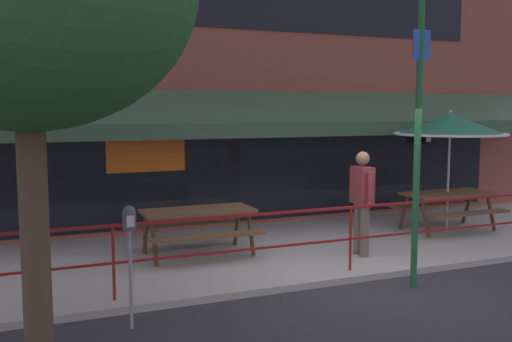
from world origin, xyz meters
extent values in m
plane|color=#2D2D30|center=(0.00, 0.00, 0.00)|extent=(120.00, 120.00, 0.00)
cube|color=#ADA89E|center=(0.00, 2.00, 0.05)|extent=(15.00, 4.00, 0.10)
cube|color=brown|center=(0.00, 4.25, 3.32)|extent=(15.00, 0.50, 6.64)
cube|color=black|center=(0.00, 3.99, 1.35)|extent=(12.00, 0.02, 2.30)
cube|color=orange|center=(-2.25, 3.97, 1.65)|extent=(1.50, 0.02, 0.70)
cube|color=#335138|center=(0.00, 3.45, 2.50)|extent=(13.80, 0.92, 0.70)
cube|color=#335138|center=(0.00, 2.94, 2.10)|extent=(13.80, 0.08, 0.28)
cube|color=black|center=(4.12, 3.86, 2.03)|extent=(0.04, 0.28, 0.04)
cube|color=black|center=(4.12, 3.72, 1.85)|extent=(0.18, 0.18, 0.28)
cube|color=beige|center=(4.12, 3.72, 1.85)|extent=(0.13, 0.19, 0.20)
cylinder|color=maroon|center=(-3.45, 0.30, 0.57)|extent=(0.04, 0.04, 0.95)
cylinder|color=maroon|center=(0.00, 0.30, 0.57)|extent=(0.04, 0.04, 0.95)
cube|color=maroon|center=(0.00, 0.30, 1.05)|extent=(13.80, 0.04, 0.04)
cube|color=maroon|center=(0.00, 0.30, 0.57)|extent=(13.80, 0.03, 0.03)
cube|color=brown|center=(-1.83, 2.01, 0.84)|extent=(1.80, 0.80, 0.05)
cube|color=brown|center=(-1.83, 1.43, 0.54)|extent=(1.80, 0.26, 0.04)
cube|color=brown|center=(-1.83, 2.59, 0.54)|extent=(1.80, 0.26, 0.04)
cylinder|color=#48311E|center=(-1.03, 1.70, 0.47)|extent=(0.07, 0.30, 0.73)
cylinder|color=#48311E|center=(-1.03, 2.33, 0.47)|extent=(0.07, 0.30, 0.73)
cylinder|color=#48311E|center=(-2.63, 1.70, 0.47)|extent=(0.07, 0.30, 0.73)
cylinder|color=#48311E|center=(-2.63, 2.33, 0.47)|extent=(0.07, 0.30, 0.73)
cube|color=brown|center=(3.27, 1.96, 0.84)|extent=(1.80, 0.80, 0.05)
cube|color=brown|center=(3.27, 1.38, 0.54)|extent=(1.80, 0.26, 0.04)
cube|color=brown|center=(3.27, 2.54, 0.54)|extent=(1.80, 0.26, 0.04)
cylinder|color=#48311E|center=(4.07, 1.65, 0.47)|extent=(0.07, 0.30, 0.73)
cylinder|color=#48311E|center=(4.07, 2.28, 0.47)|extent=(0.07, 0.30, 0.73)
cylinder|color=#48311E|center=(2.47, 1.65, 0.47)|extent=(0.07, 0.30, 0.73)
cylinder|color=#48311E|center=(2.47, 2.28, 0.47)|extent=(0.07, 0.30, 0.73)
cylinder|color=#B7B2A8|center=(3.27, 1.98, 1.25)|extent=(0.04, 0.04, 2.30)
cone|color=#1E6B47|center=(3.27, 1.98, 2.20)|extent=(2.10, 2.10, 0.40)
cylinder|color=white|center=(3.27, 1.98, 2.01)|extent=(2.14, 2.14, 0.04)
sphere|color=#B7B2A8|center=(3.27, 1.98, 2.44)|extent=(0.07, 0.07, 0.07)
cylinder|color=#665B4C|center=(0.64, 0.89, 0.53)|extent=(0.15, 0.15, 0.86)
cylinder|color=#665B4C|center=(0.65, 1.09, 0.53)|extent=(0.15, 0.15, 0.86)
cube|color=maroon|center=(0.64, 0.99, 1.26)|extent=(0.26, 0.41, 0.60)
cylinder|color=maroon|center=(0.63, 0.73, 1.23)|extent=(0.10, 0.10, 0.54)
cylinder|color=maroon|center=(0.66, 1.25, 1.23)|extent=(0.10, 0.10, 0.54)
sphere|color=#9E7051|center=(0.64, 0.99, 1.70)|extent=(0.22, 0.22, 0.22)
cylinder|color=gray|center=(-3.38, -0.47, 0.57)|extent=(0.04, 0.04, 1.15)
cylinder|color=#4C4C51|center=(-3.38, -0.47, 1.25)|extent=(0.15, 0.15, 0.20)
sphere|color=#4C4C51|center=(-3.38, -0.47, 1.35)|extent=(0.14, 0.14, 0.14)
cube|color=silver|center=(-3.38, -0.55, 1.26)|extent=(0.08, 0.01, 0.13)
cylinder|color=#1E6033|center=(0.57, -0.45, 2.33)|extent=(0.09, 0.09, 4.65)
cube|color=blue|center=(0.57, -0.47, 3.35)|extent=(0.28, 0.02, 0.40)
cylinder|color=brown|center=(-4.37, -0.90, 1.30)|extent=(0.28, 0.28, 2.60)
camera|label=1|loc=(-4.49, -6.80, 2.49)|focal=40.00mm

